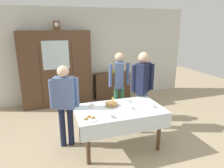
# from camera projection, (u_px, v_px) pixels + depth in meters

# --- Properties ---
(ground_plane) EXTENTS (12.00, 12.00, 0.00)m
(ground_plane) POSITION_uv_depth(u_px,v_px,m) (115.00, 141.00, 4.10)
(ground_plane) COLOR tan
(ground_plane) RESTS_ON ground
(back_wall) EXTENTS (6.40, 0.10, 2.70)m
(back_wall) POSITION_uv_depth(u_px,v_px,m) (86.00, 55.00, 6.13)
(back_wall) COLOR silver
(back_wall) RESTS_ON ground
(dining_table) EXTENTS (1.58, 0.94, 0.77)m
(dining_table) POSITION_uv_depth(u_px,v_px,m) (120.00, 115.00, 3.70)
(dining_table) COLOR #4C3321
(dining_table) RESTS_ON ground
(wall_cabinet) EXTENTS (1.88, 0.46, 2.08)m
(wall_cabinet) POSITION_uv_depth(u_px,v_px,m) (56.00, 69.00, 5.68)
(wall_cabinet) COLOR #4C3321
(wall_cabinet) RESTS_ON ground
(mantel_clock) EXTENTS (0.18, 0.11, 0.24)m
(mantel_clock) POSITION_uv_depth(u_px,v_px,m) (56.00, 25.00, 5.38)
(mantel_clock) COLOR brown
(mantel_clock) RESTS_ON wall_cabinet
(bookshelf_low) EXTENTS (1.10, 0.35, 0.80)m
(bookshelf_low) POSITION_uv_depth(u_px,v_px,m) (112.00, 85.00, 6.40)
(bookshelf_low) COLOR #4C3321
(bookshelf_low) RESTS_ON ground
(book_stack) EXTENTS (0.17, 0.22, 0.07)m
(book_stack) POSITION_uv_depth(u_px,v_px,m) (112.00, 72.00, 6.28)
(book_stack) COLOR #B29333
(book_stack) RESTS_ON bookshelf_low
(tea_cup_mid_right) EXTENTS (0.13, 0.13, 0.06)m
(tea_cup_mid_right) POSITION_uv_depth(u_px,v_px,m) (153.00, 106.00, 3.73)
(tea_cup_mid_right) COLOR white
(tea_cup_mid_right) RESTS_ON dining_table
(tea_cup_near_left) EXTENTS (0.13, 0.13, 0.06)m
(tea_cup_near_left) POSITION_uv_depth(u_px,v_px,m) (131.00, 108.00, 3.67)
(tea_cup_near_left) COLOR white
(tea_cup_near_left) RESTS_ON dining_table
(tea_cup_far_right) EXTENTS (0.13, 0.13, 0.06)m
(tea_cup_far_right) POSITION_uv_depth(u_px,v_px,m) (112.00, 116.00, 3.33)
(tea_cup_far_right) COLOR silver
(tea_cup_far_right) RESTS_ON dining_table
(tea_cup_back_edge) EXTENTS (0.13, 0.13, 0.06)m
(tea_cup_back_edge) POSITION_uv_depth(u_px,v_px,m) (128.00, 101.00, 3.99)
(tea_cup_back_edge) COLOR white
(tea_cup_back_edge) RESTS_ON dining_table
(tea_cup_front_edge) EXTENTS (0.13, 0.13, 0.06)m
(tea_cup_front_edge) POSITION_uv_depth(u_px,v_px,m) (92.00, 106.00, 3.75)
(tea_cup_front_edge) COLOR white
(tea_cup_front_edge) RESTS_ON dining_table
(bread_basket) EXTENTS (0.24, 0.24, 0.16)m
(bread_basket) POSITION_uv_depth(u_px,v_px,m) (111.00, 104.00, 3.82)
(bread_basket) COLOR #9E7542
(bread_basket) RESTS_ON dining_table
(pastry_plate) EXTENTS (0.28, 0.28, 0.05)m
(pastry_plate) POSITION_uv_depth(u_px,v_px,m) (89.00, 119.00, 3.27)
(pastry_plate) COLOR white
(pastry_plate) RESTS_ON dining_table
(spoon_mid_right) EXTENTS (0.12, 0.02, 0.01)m
(spoon_mid_right) POSITION_uv_depth(u_px,v_px,m) (86.00, 112.00, 3.54)
(spoon_mid_right) COLOR silver
(spoon_mid_right) RESTS_ON dining_table
(spoon_far_right) EXTENTS (0.12, 0.02, 0.01)m
(spoon_far_right) POSITION_uv_depth(u_px,v_px,m) (151.00, 103.00, 3.96)
(spoon_far_right) COLOR silver
(spoon_far_right) RESTS_ON dining_table
(person_beside_shelf) EXTENTS (0.52, 0.32, 1.55)m
(person_beside_shelf) POSITION_uv_depth(u_px,v_px,m) (65.00, 99.00, 3.70)
(person_beside_shelf) COLOR #191E38
(person_beside_shelf) RESTS_ON ground
(person_behind_table_right) EXTENTS (0.52, 0.38, 1.69)m
(person_behind_table_right) POSITION_uv_depth(u_px,v_px,m) (143.00, 83.00, 4.36)
(person_behind_table_right) COLOR slate
(person_behind_table_right) RESTS_ON ground
(person_by_cabinet) EXTENTS (0.52, 0.41, 1.61)m
(person_by_cabinet) POSITION_uv_depth(u_px,v_px,m) (119.00, 79.00, 4.85)
(person_by_cabinet) COLOR #33704C
(person_by_cabinet) RESTS_ON ground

